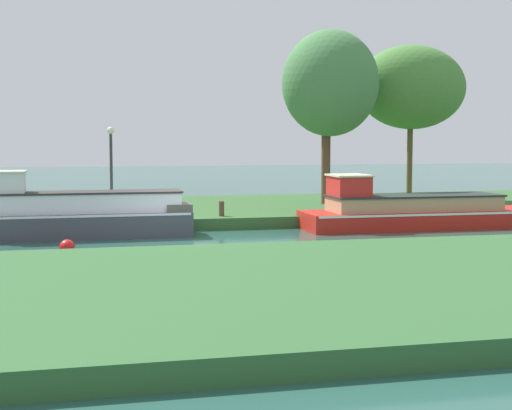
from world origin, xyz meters
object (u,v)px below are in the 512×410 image
slate_barge (70,216)px  willow_tree_right (412,88)px  mooring_post_far (222,209)px  mooring_post_near (347,201)px  channel_buoy (67,247)px  willow_tree_centre (330,84)px  red_narrowboat (420,212)px  lamp_post (111,161)px

slate_barge → willow_tree_right: (14.35, 6.56, 4.55)m
mooring_post_far → willow_tree_right: bearing=28.4°
slate_barge → willow_tree_right: size_ratio=1.17×
mooring_post_near → channel_buoy: 10.98m
willow_tree_centre → channel_buoy: bearing=-139.9°
channel_buoy → mooring_post_far: bearing=45.0°
mooring_post_far → channel_buoy: bearing=-135.0°
red_narrowboat → channel_buoy: size_ratio=21.13×
willow_tree_centre → channel_buoy: size_ratio=16.79×
willow_tree_centre → channel_buoy: (-10.20, -8.57, -5.02)m
lamp_post → channel_buoy: bearing=-104.0°
lamp_post → mooring_post_far: (3.68, -0.69, -1.65)m
slate_barge → mooring_post_near: (9.62, 1.54, 0.15)m
willow_tree_centre → lamp_post: willow_tree_centre is taller
willow_tree_right → mooring_post_far: bearing=-151.6°
willow_tree_centre → lamp_post: 9.62m
mooring_post_far → channel_buoy: size_ratio=1.25×
mooring_post_near → channel_buoy: bearing=-152.1°
willow_tree_right → channel_buoy: 18.34m
willow_tree_right → lamp_post: bearing=-161.5°
willow_tree_centre → lamp_post: bearing=-162.5°
mooring_post_far → slate_barge: bearing=-163.1°
mooring_post_near → willow_tree_centre: bearing=81.6°
willow_tree_centre → mooring_post_far: size_ratio=13.47×
slate_barge → mooring_post_far: slate_barge is taller
mooring_post_far → lamp_post: bearing=169.4°
slate_barge → willow_tree_centre: bearing=26.2°
willow_tree_centre → red_narrowboat: bearing=-72.5°
red_narrowboat → channel_buoy: bearing=-163.1°
red_narrowboat → lamp_post: size_ratio=2.87×
willow_tree_centre → lamp_post: size_ratio=2.28×
channel_buoy → willow_tree_right: bearing=35.1°
willow_tree_right → channel_buoy: bearing=-144.9°
slate_barge → lamp_post: 3.09m
slate_barge → mooring_post_near: 9.74m
channel_buoy → red_narrowboat: bearing=16.9°
lamp_post → mooring_post_near: lamp_post is taller
lamp_post → mooring_post_near: (8.24, -0.69, -1.48)m
mooring_post_near → lamp_post: bearing=175.2°
red_narrowboat → mooring_post_far: (-6.64, 1.54, 0.11)m
red_narrowboat → lamp_post: bearing=167.8°
mooring_post_far → red_narrowboat: bearing=-13.1°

